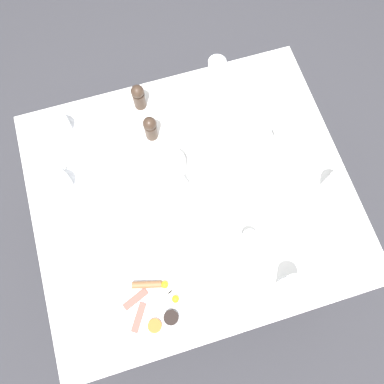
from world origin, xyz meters
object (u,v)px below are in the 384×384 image
spoon_for_tea (204,249)px  water_glass_short (334,185)px  water_glass_tall (216,71)px  creamer_jug (249,239)px  teacup_with_saucer_left (61,184)px  knife_by_plate (280,200)px  fork_by_plate (70,236)px  wine_glass_spare (290,287)px  teacup_with_saucer_right (60,127)px  salt_grinder (150,128)px  teapot_far (263,116)px  pepper_grinder (139,96)px  teapot_near (170,165)px  breakfast_plate (156,303)px

spoon_for_tea → water_glass_short: bearing=98.6°
water_glass_tall → creamer_jug: 0.69m
teacup_with_saucer_left → knife_by_plate: bearing=69.3°
water_glass_tall → water_glass_short: bearing=23.8°
creamer_jug → teacup_with_saucer_left: bearing=-123.4°
water_glass_tall → fork_by_plate: (0.48, -0.72, -0.06)m
teacup_with_saucer_left → creamer_jug: teacup_with_saucer_left is taller
teacup_with_saucer_left → knife_by_plate: size_ratio=0.65×
teacup_with_saucer_left → water_glass_short: (0.30, 0.96, 0.02)m
wine_glass_spare → creamer_jug: 0.21m
teacup_with_saucer_right → salt_grinder: size_ratio=1.16×
teacup_with_saucer_right → water_glass_short: size_ratio=1.32×
teacup_with_saucer_right → wine_glass_spare: (0.83, 0.63, 0.04)m
teapot_far → teacup_with_saucer_left: 0.82m
salt_grinder → knife_by_plate: (0.40, 0.39, -0.06)m
teacup_with_saucer_left → salt_grinder: size_ratio=1.16×
pepper_grinder → spoon_for_tea: 0.65m
teapot_far → knife_by_plate: teapot_far is taller
salt_grinder → knife_by_plate: 0.57m
teacup_with_saucer_right → teacup_with_saucer_left: bearing=-10.1°
teapot_near → teapot_far: size_ratio=0.94×
teapot_far → fork_by_plate: teapot_far is taller
breakfast_plate → teacup_with_saucer_right: (-0.75, -0.19, 0.02)m
wine_glass_spare → creamer_jug: (-0.20, -0.07, -0.04)m
teacup_with_saucer_right → knife_by_plate: (0.52, 0.73, -0.03)m
teacup_with_saucer_right → breakfast_plate: bearing=14.0°
teapot_near → fork_by_plate: bearing=83.7°
teapot_far → water_glass_short: size_ratio=1.80×
teapot_far → water_glass_tall: (-0.25, -0.11, 0.01)m
water_glass_short → creamer_jug: (0.10, -0.36, -0.03)m
wine_glass_spare → spoon_for_tea: bearing=-132.5°
salt_grinder → spoon_for_tea: bearing=7.2°
water_glass_short → pepper_grinder: size_ratio=0.88×
teacup_with_saucer_left → salt_grinder: (-0.11, 0.38, 0.03)m
breakfast_plate → teacup_with_saucer_right: teacup_with_saucer_right is taller
water_glass_tall → spoon_for_tea: bearing=-21.3°
teapot_near → pepper_grinder: 0.31m
teapot_far → teacup_with_saucer_right: (-0.19, -0.78, -0.02)m
water_glass_tall → fork_by_plate: bearing=-56.0°
teapot_far → salt_grinder: size_ratio=1.59×
fork_by_plate → teacup_with_saucer_left: bearing=175.8°
teapot_far → wine_glass_spare: 0.65m
teacup_with_saucer_right → creamer_jug: (0.63, 0.56, -0.00)m
water_glass_short → water_glass_tall: bearing=-156.2°
pepper_grinder → fork_by_plate: (0.45, -0.38, -0.06)m
knife_by_plate → teapot_near: bearing=-123.3°
teacup_with_saucer_left → water_glass_tall: bearing=112.2°
teapot_far → teapot_near: bearing=93.2°
teacup_with_saucer_right → knife_by_plate: bearing=54.3°
pepper_grinder → salt_grinder: 0.15m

